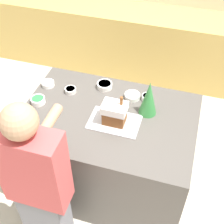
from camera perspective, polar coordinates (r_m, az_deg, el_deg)
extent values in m
plane|color=beige|center=(3.28, -0.60, -12.27)|extent=(12.00, 12.00, 0.00)
cube|color=tan|center=(4.34, 7.06, 12.09)|extent=(6.00, 0.60, 0.90)
cube|color=#514C47|center=(2.91, -0.67, -7.24)|extent=(1.45, 1.00, 0.92)
cube|color=silver|center=(2.51, 0.45, -1.82)|extent=(0.41, 0.27, 0.01)
cube|color=brown|center=(2.47, 0.45, -0.80)|extent=(0.17, 0.13, 0.12)
cube|color=white|center=(2.41, 0.47, 0.74)|extent=(0.19, 0.15, 0.06)
cylinder|color=brown|center=(2.37, 1.74, 2.08)|extent=(0.02, 0.02, 0.07)
cone|color=#33843D|center=(2.51, 6.75, 2.54)|extent=(0.15, 0.15, 0.31)
cylinder|color=white|center=(2.83, -1.36, 4.89)|extent=(0.14, 0.14, 0.05)
cylinder|color=red|center=(2.81, -1.36, 5.18)|extent=(0.11, 0.11, 0.01)
cylinder|color=white|center=(2.91, -11.63, 5.08)|extent=(0.12, 0.12, 0.04)
cylinder|color=white|center=(2.90, -11.67, 5.30)|extent=(0.09, 0.09, 0.01)
cylinder|color=white|center=(2.75, -13.38, 2.09)|extent=(0.12, 0.12, 0.05)
cylinder|color=green|center=(2.73, -13.44, 2.37)|extent=(0.10, 0.10, 0.01)
cylinder|color=silver|center=(2.80, -7.60, 3.97)|extent=(0.10, 0.10, 0.04)
cylinder|color=#4770DB|center=(2.79, -7.63, 4.21)|extent=(0.08, 0.08, 0.01)
cylinder|color=white|center=(2.73, 3.72, 2.93)|extent=(0.13, 0.13, 0.04)
cylinder|color=#4770DB|center=(2.72, 3.74, 3.18)|extent=(0.11, 0.11, 0.01)
cylinder|color=white|center=(2.72, 6.46, 2.64)|extent=(0.10, 0.10, 0.05)
cylinder|color=pink|center=(2.71, 6.49, 2.91)|extent=(0.08, 0.08, 0.01)
cube|color=slate|center=(2.65, -11.46, -19.13)|extent=(0.33, 0.18, 0.80)
cube|color=#CC4C4C|center=(2.05, -14.25, -9.99)|extent=(0.43, 0.19, 0.63)
sphere|color=tan|center=(1.74, -16.64, -1.71)|extent=(0.22, 0.22, 0.22)
cylinder|color=tan|center=(2.06, -12.21, -3.14)|extent=(0.07, 0.43, 0.07)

